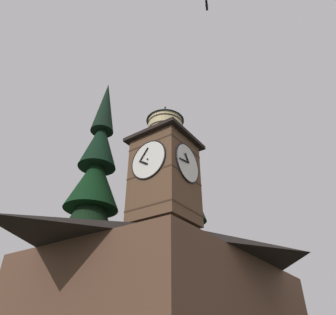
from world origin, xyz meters
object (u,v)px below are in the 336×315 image
(pine_tree_behind, at_px, (89,219))
(flying_bird_high, at_px, (207,5))
(pine_tree_aside, at_px, (187,253))
(building_main, at_px, (179,288))
(clock_tower, at_px, (165,166))
(moon, at_px, (78,247))

(pine_tree_behind, bearing_deg, flying_bird_high, 82.40)
(pine_tree_aside, bearing_deg, flying_bird_high, 38.41)
(pine_tree_behind, bearing_deg, building_main, 118.71)
(pine_tree_behind, relative_size, flying_bird_high, 27.17)
(flying_bird_high, bearing_deg, pine_tree_behind, -97.60)
(building_main, distance_m, clock_tower, 7.66)
(clock_tower, relative_size, moon, 6.04)
(clock_tower, bearing_deg, building_main, 125.24)
(pine_tree_aside, xyz_separation_m, flying_bird_high, (11.70, 9.28, 11.95))
(building_main, distance_m, flying_bird_high, 17.14)
(building_main, distance_m, pine_tree_behind, 6.99)
(building_main, xyz_separation_m, flying_bird_high, (4.04, 5.09, 15.86))
(pine_tree_aside, xyz_separation_m, moon, (-9.86, -27.28, 6.45))
(flying_bird_high, bearing_deg, building_main, -128.46)
(building_main, height_order, clock_tower, clock_tower)
(pine_tree_behind, distance_m, pine_tree_aside, 10.39)
(pine_tree_aside, bearing_deg, clock_tower, 23.32)
(building_main, xyz_separation_m, clock_tower, (0.48, -0.68, 7.61))
(pine_tree_behind, bearing_deg, clock_tower, 117.58)
(flying_bird_high, bearing_deg, moon, -120.52)
(pine_tree_behind, height_order, flying_bird_high, flying_bird_high)
(building_main, bearing_deg, pine_tree_behind, -61.29)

